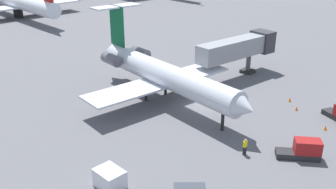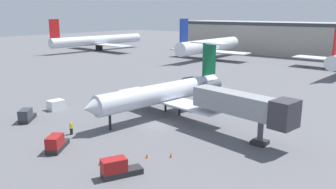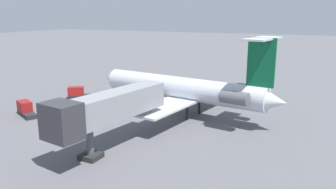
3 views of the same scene
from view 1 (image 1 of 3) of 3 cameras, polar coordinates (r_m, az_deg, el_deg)
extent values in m
cube|color=#5B5B60|center=(46.53, 4.82, -1.76)|extent=(400.00, 400.00, 0.10)
cylinder|color=silver|center=(45.98, -0.37, 2.97)|extent=(6.11, 23.48, 2.98)
cone|color=silver|center=(37.87, 11.61, -2.04)|extent=(3.10, 2.56, 2.83)
cone|color=silver|center=(55.80, -8.58, 6.31)|extent=(2.86, 2.92, 2.53)
cube|color=silver|center=(50.54, 3.80, 3.35)|extent=(9.81, 5.62, 0.24)
cube|color=silver|center=(44.15, -6.77, 0.28)|extent=(9.81, 5.62, 0.24)
cylinder|color=#595960|center=(53.79, -4.24, 6.33)|extent=(1.92, 3.37, 1.50)
cylinder|color=#595960|center=(51.31, -8.60, 5.31)|extent=(1.92, 3.37, 1.50)
cube|color=#0C5933|center=(53.17, -7.76, 10.29)|extent=(0.67, 3.20, 5.54)
cube|color=silver|center=(52.67, -7.92, 13.12)|extent=(7.06, 3.30, 0.20)
cylinder|color=black|center=(40.58, 8.29, -4.05)|extent=(0.36, 0.36, 2.14)
cylinder|color=black|center=(49.29, -0.39, 1.18)|extent=(0.36, 0.36, 2.14)
cylinder|color=black|center=(47.48, -3.39, 0.27)|extent=(0.36, 0.36, 2.14)
cube|color=gray|center=(55.22, 10.13, 6.93)|extent=(13.52, 4.51, 2.60)
cube|color=#333338|center=(59.94, 14.14, 7.85)|extent=(2.84, 3.52, 3.20)
cylinder|color=#4C4C51|center=(58.50, 12.11, 4.73)|extent=(0.70, 0.70, 3.15)
cube|color=#262626|center=(58.91, 12.00, 3.50)|extent=(1.80, 1.80, 0.50)
cube|color=black|center=(36.93, 11.56, -8.34)|extent=(0.33, 0.26, 0.85)
cube|color=yellow|center=(36.56, 11.65, -7.37)|extent=(0.42, 0.28, 0.60)
sphere|color=tan|center=(36.36, 11.70, -6.80)|extent=(0.24, 0.24, 0.24)
cube|color=#262628|center=(37.85, 19.07, -8.62)|extent=(3.45, 4.07, 0.60)
cube|color=maroon|center=(37.57, 20.46, -7.40)|extent=(2.53, 2.77, 1.30)
cube|color=silver|center=(32.15, -8.85, -12.51)|extent=(1.95, 2.49, 1.61)
cone|color=orange|center=(49.85, 18.03, -0.73)|extent=(0.36, 0.36, 0.55)
cone|color=orange|center=(43.99, 22.81, -4.66)|extent=(0.36, 0.36, 0.55)
cone|color=orange|center=(47.58, 18.96, -2.00)|extent=(0.36, 0.36, 0.55)
cylinder|color=silver|center=(105.40, -22.05, 13.02)|extent=(5.79, 39.07, 3.60)
cube|color=silver|center=(105.61, -21.94, 12.27)|extent=(32.98, 7.83, 0.30)
cube|color=black|center=(105.87, -21.81, 11.43)|extent=(1.20, 2.80, 2.40)
camera|label=2|loc=(65.31, 52.27, 11.01)|focal=36.87mm
camera|label=3|loc=(85.54, 9.52, 18.45)|focal=35.68mm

